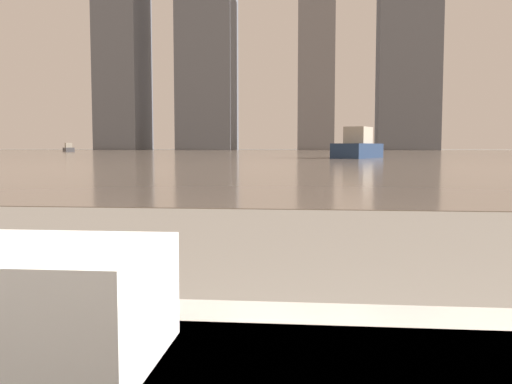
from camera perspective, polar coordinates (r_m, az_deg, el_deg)
name	(u,v)px	position (r m, az deg, el deg)	size (l,w,h in m)	color
towel_stack	(12,304)	(0.64, -23.25, -10.21)	(0.30, 0.21, 0.12)	white
harbor_water	(312,153)	(61.84, 5.58, 3.87)	(180.00, 110.00, 0.01)	gray
harbor_boat_1	(358,147)	(37.10, 10.17, 4.44)	(3.70, 5.59, 1.98)	navy
harbor_boat_4	(69,149)	(81.92, -18.24, 4.14)	(2.68, 3.36, 1.22)	#4C4C51
skyline_tower_0	(122,1)	(128.00, -13.26, 18.11)	(8.85, 12.97, 61.87)	slate
skyline_tower_1	(207,47)	(121.58, -4.88, 14.26)	(11.24, 12.24, 42.40)	slate
skyline_tower_2	(316,60)	(119.12, 6.06, 12.99)	(7.25, 8.91, 36.41)	slate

